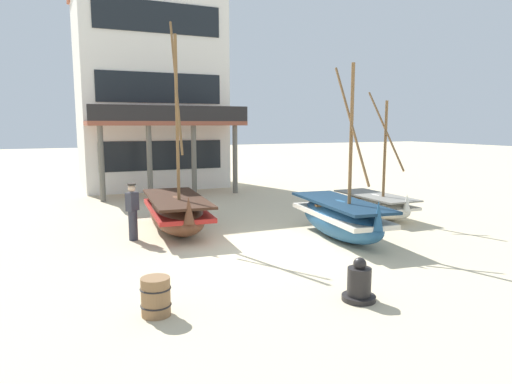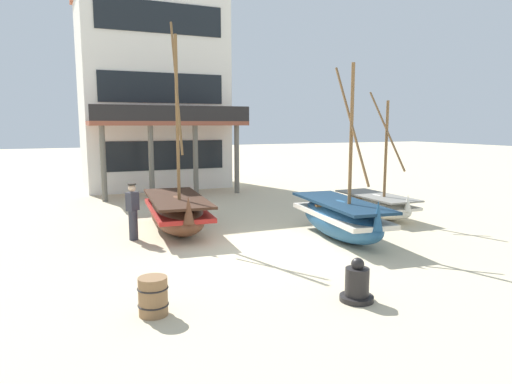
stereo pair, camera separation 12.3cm
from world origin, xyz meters
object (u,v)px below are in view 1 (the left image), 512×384
fishing_boat_far_right (375,204)px  fisherman_by_hull (133,212)px  fishing_boat_centre_large (340,217)px  fishing_boat_near_left (176,212)px  harbor_building_main (149,92)px  wooden_barrel (156,297)px  capstan_winch (359,284)px

fishing_boat_far_right → fisherman_by_hull: size_ratio=2.70×
fisherman_by_hull → fishing_boat_centre_large: bearing=-21.9°
fishing_boat_centre_large → fishing_boat_far_right: (3.02, 2.14, -0.16)m
fishing_boat_near_left → harbor_building_main: size_ratio=0.63×
fisherman_by_hull → wooden_barrel: fisherman_by_hull is taller
capstan_winch → harbor_building_main: 19.50m
fishing_boat_near_left → capstan_winch: size_ratio=7.56×
fishing_boat_centre_large → capstan_winch: fishing_boat_centre_large is taller
fishing_boat_near_left → fisherman_by_hull: bearing=-155.9°
harbor_building_main → fishing_boat_far_right: bearing=-65.6°
fisherman_by_hull → capstan_winch: bearing=-64.3°
fishing_boat_centre_large → capstan_winch: size_ratio=5.90×
fishing_boat_near_left → capstan_winch: fishing_boat_near_left is taller
fishing_boat_centre_large → harbor_building_main: 15.48m
wooden_barrel → fishing_boat_centre_large: bearing=28.7°
fisherman_by_hull → harbor_building_main: harbor_building_main is taller
wooden_barrel → fishing_boat_near_left: bearing=72.3°
fishing_boat_far_right → capstan_winch: fishing_boat_far_right is taller
harbor_building_main → wooden_barrel: bearing=-101.4°
capstan_winch → wooden_barrel: 3.85m
fishing_boat_far_right → harbor_building_main: harbor_building_main is taller
harbor_building_main → capstan_winch: bearing=-89.7°
fishing_boat_centre_large → wooden_barrel: bearing=-151.3°
fishing_boat_centre_large → wooden_barrel: fishing_boat_centre_large is taller
harbor_building_main → fisherman_by_hull: bearing=-104.1°
fisherman_by_hull → capstan_winch: fisherman_by_hull is taller
fishing_boat_near_left → wooden_barrel: (-2.04, -6.37, -0.27)m
fishing_boat_near_left → capstan_winch: bearing=-76.8°
wooden_barrel → harbor_building_main: harbor_building_main is taller
fishing_boat_near_left → wooden_barrel: bearing=-107.7°
fishing_boat_centre_large → fishing_boat_far_right: bearing=35.4°
fishing_boat_centre_large → fisherman_by_hull: (-5.70, 2.29, 0.20)m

